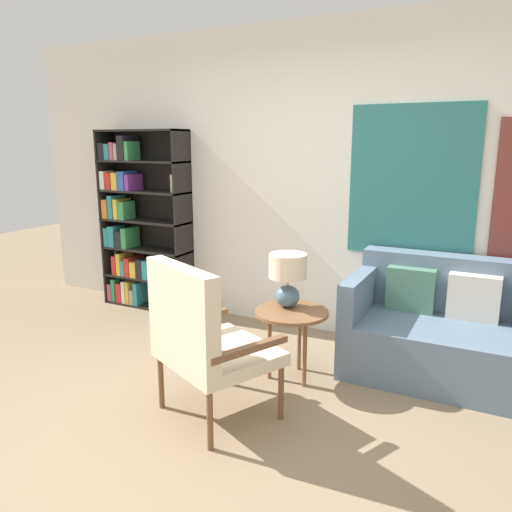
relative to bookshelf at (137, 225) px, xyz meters
name	(u,v)px	position (x,y,z in m)	size (l,w,h in m)	color
ground_plane	(192,440)	(1.90, -1.85, -0.85)	(14.00, 14.00, 0.00)	#847056
wall_back	(324,182)	(1.96, 0.18, 0.50)	(6.40, 0.08, 2.70)	silver
bookshelf	(137,225)	(0.00, 0.00, 0.00)	(0.97, 0.30, 1.81)	black
armchair	(201,334)	(1.85, -1.63, -0.29)	(0.85, 0.83, 1.01)	brown
couch	(469,335)	(3.25, -0.26, -0.53)	(1.70, 0.86, 0.85)	slate
side_table	(292,318)	(2.11, -0.86, -0.39)	(0.53, 0.53, 0.52)	brown
table_lamp	(288,274)	(2.05, -0.79, -0.09)	(0.28, 0.28, 0.40)	slate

